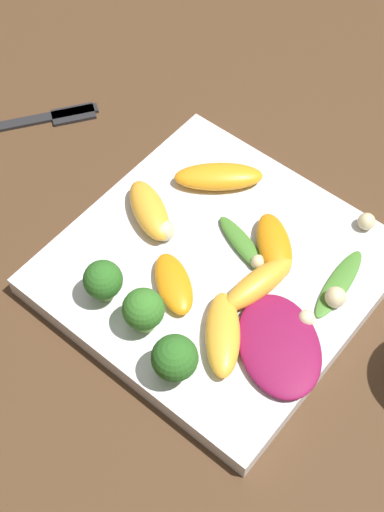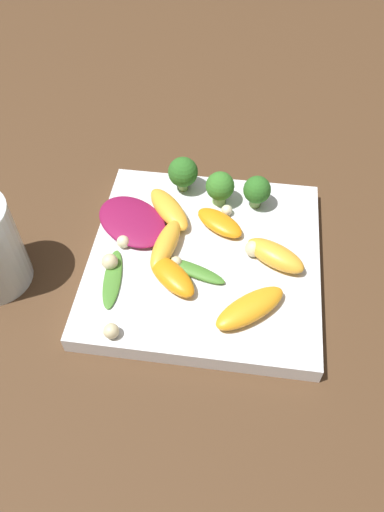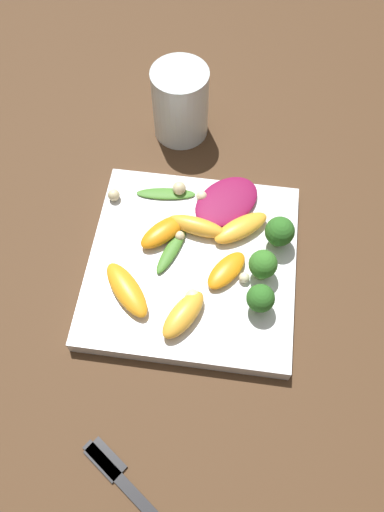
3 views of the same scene
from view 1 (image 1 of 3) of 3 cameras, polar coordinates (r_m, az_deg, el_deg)
The scene contains 21 objects.
ground_plane at distance 0.60m, azimuth 1.94°, elevation -1.60°, with size 2.40×2.40×0.00m, color #4C331E.
plate at distance 0.60m, azimuth 1.96°, elevation -1.08°, with size 0.24×0.24×0.02m.
fork at distance 0.73m, azimuth -13.64°, elevation 10.25°, with size 0.17×0.12×0.01m.
radicchio_leaf_0 at distance 0.55m, azimuth 6.99°, elevation -7.09°, with size 0.11×0.11×0.01m.
orange_segment_0 at distance 0.56m, azimuth 5.04°, elevation -2.54°, with size 0.07×0.03×0.02m.
orange_segment_1 at distance 0.61m, azimuth -3.46°, elevation 3.67°, with size 0.06×0.07×0.02m.
orange_segment_2 at distance 0.57m, azimuth -1.48°, elevation -2.22°, with size 0.06×0.06×0.01m.
orange_segment_3 at distance 0.59m, azimuth 6.59°, elevation 0.89°, with size 0.06×0.07×0.02m.
orange_segment_4 at distance 0.54m, azimuth 2.48°, elevation -6.26°, with size 0.07×0.07×0.02m.
orange_segment_5 at distance 0.63m, azimuth 2.14°, elevation 6.37°, with size 0.07×0.08×0.02m.
broccoli_floret_0 at distance 0.52m, azimuth -1.39°, elevation -8.20°, with size 0.03×0.03×0.04m.
broccoli_floret_1 at distance 0.54m, azimuth -3.90°, elevation -4.35°, with size 0.03×0.03×0.04m.
broccoli_floret_2 at distance 0.55m, azimuth -7.13°, elevation -1.97°, with size 0.03×0.03×0.04m.
arugula_sprig_0 at distance 0.59m, azimuth 4.16°, elevation 0.87°, with size 0.04×0.07×0.01m.
arugula_sprig_1 at distance 0.59m, azimuth 11.68°, elevation -2.17°, with size 0.08×0.03×0.00m.
macadamia_nut_0 at distance 0.59m, azimuth -2.22°, elevation 2.04°, with size 0.02×0.02×0.02m.
macadamia_nut_1 at distance 0.56m, azimuth 9.30°, elevation -4.75°, with size 0.01×0.01×0.01m.
macadamia_nut_2 at distance 0.57m, azimuth 11.41°, elevation -3.25°, with size 0.02×0.02×0.02m.
macadamia_nut_3 at distance 0.62m, azimuth 13.79°, elevation 2.70°, with size 0.02×0.02×0.02m.
macadamia_nut_4 at distance 0.56m, azimuth -3.34°, elevation -3.34°, with size 0.01×0.01×0.01m.
macadamia_nut_5 at distance 0.58m, azimuth 5.30°, elevation -0.47°, with size 0.01×0.01×0.01m.
Camera 1 is at (-0.26, -0.19, 0.51)m, focal length 50.00 mm.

